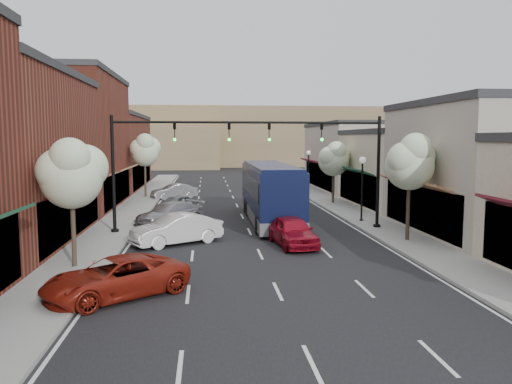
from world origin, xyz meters
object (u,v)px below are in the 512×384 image
object	(u,v)px
parked_car_e	(174,191)
signal_mast_right	(341,155)
tree_right_far	(334,158)
lamp_post_near	(362,178)
tree_right_near	(411,161)
parked_car_c	(170,214)
parked_car_b	(176,229)
coach_bus	(270,192)
red_hatchback	(292,231)
signal_mast_left	(154,156)
tree_left_far	(145,150)
parked_car_a	(116,278)
parked_car_d	(176,203)
lamp_post_far	(309,165)
tree_left_near	(72,172)

from	to	relation	value
parked_car_e	signal_mast_right	bearing A→B (deg)	8.75
tree_right_far	lamp_post_near	xyz separation A→B (m)	(-0.55, -9.44, -0.99)
tree_right_near	parked_car_c	xyz separation A→B (m)	(-13.33, 7.06, -3.72)
parked_car_b	parked_car_c	xyz separation A→B (m)	(-0.79, 6.20, -0.08)
coach_bus	parked_car_e	size ratio (longest dim) A/B	3.01
tree_right_far	red_hatchback	size ratio (longest dim) A/B	1.18
signal_mast_left	tree_right_near	distance (m)	14.55
signal_mast_right	tree_right_far	distance (m)	12.27
tree_left_far	parked_car_a	size ratio (longest dim) A/B	1.19
signal_mast_right	signal_mast_left	bearing A→B (deg)	180.00
tree_left_far	lamp_post_near	distance (m)	22.33
tree_right_near	parked_car_a	distance (m)	16.72
parked_car_d	coach_bus	bearing A→B (deg)	-2.62
signal_mast_right	parked_car_b	distance (m)	11.01
parked_car_d	lamp_post_far	bearing A→B (deg)	77.43
signal_mast_right	red_hatchback	distance (m)	6.81
tree_left_far	parked_car_b	distance (m)	21.86
parked_car_c	parked_car_d	world-z (taller)	parked_car_c
tree_left_near	tree_right_far	bearing A→B (deg)	50.31
parked_car_d	parked_car_e	bearing A→B (deg)	131.31
tree_right_far	parked_car_a	world-z (taller)	tree_right_far
parked_car_b	parked_car_d	distance (m)	12.32
parked_car_d	tree_right_near	bearing A→B (deg)	-7.89
lamp_post_near	tree_left_far	bearing A→B (deg)	136.11
red_hatchback	parked_car_c	xyz separation A→B (m)	(-6.90, 7.24, -0.05)
tree_left_near	coach_bus	world-z (taller)	tree_left_near
tree_right_far	parked_car_a	bearing A→B (deg)	-120.53
signal_mast_right	parked_car_e	bearing A→B (deg)	122.92
signal_mast_left	lamp_post_near	xyz separation A→B (m)	(13.42, 2.50, -1.62)
signal_mast_left	tree_right_far	bearing A→B (deg)	40.54
coach_bus	parked_car_e	world-z (taller)	coach_bus
parked_car_d	tree_left_far	bearing A→B (deg)	147.43
tree_right_far	tree_right_near	bearing A→B (deg)	-90.00
signal_mast_right	parked_car_a	bearing A→B (deg)	-133.44
coach_bus	parked_car_b	distance (m)	9.11
lamp_post_near	parked_car_d	distance (m)	14.53
tree_right_near	parked_car_d	distance (m)	19.07
coach_bus	parked_car_b	size ratio (longest dim) A/B	2.61
parked_car_b	lamp_post_far	bearing A→B (deg)	122.74
tree_left_far	parked_car_c	world-z (taller)	tree_left_far
parked_car_c	parked_car_b	bearing A→B (deg)	-37.42
tree_left_near	parked_car_c	bearing A→B (deg)	73.55
coach_bus	parked_car_e	bearing A→B (deg)	117.95
parked_car_a	parked_car_c	size ratio (longest dim) A/B	1.02
lamp_post_far	signal_mast_left	bearing A→B (deg)	-123.86
tree_left_far	parked_car_c	bearing A→B (deg)	-77.67
tree_right_far	parked_car_a	distance (m)	28.10
signal_mast_left	parked_car_b	world-z (taller)	signal_mast_left
tree_right_near	parked_car_d	xyz separation A→B (m)	(-13.27, 13.15, -3.81)
lamp_post_near	parked_car_e	xyz separation A→B (m)	(-13.37, 14.78, -2.30)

